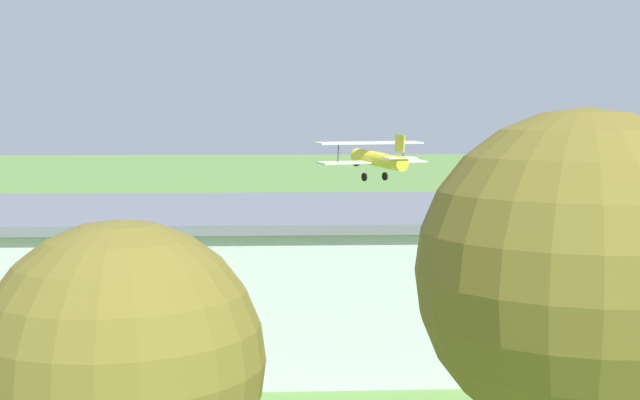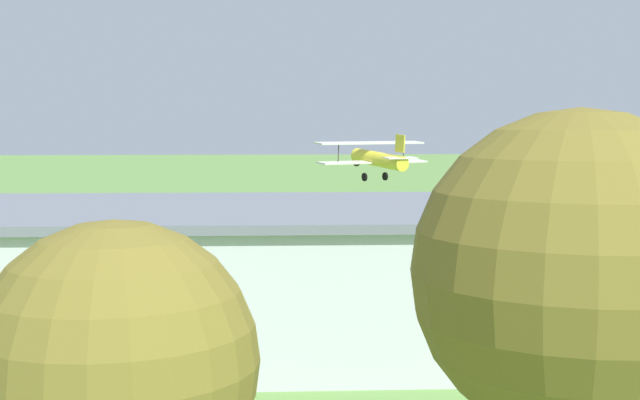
{
  "view_description": "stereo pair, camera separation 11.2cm",
  "coord_description": "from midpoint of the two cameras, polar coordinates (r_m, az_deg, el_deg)",
  "views": [
    {
      "loc": [
        -0.13,
        70.87,
        9.29
      ],
      "look_at": [
        -4.03,
        14.87,
        4.34
      ],
      "focal_mm": 47.71,
      "sensor_mm": 36.0,
      "label": 1
    },
    {
      "loc": [
        -0.24,
        70.88,
        9.29
      ],
      "look_at": [
        -4.03,
        14.87,
        4.34
      ],
      "focal_mm": 47.71,
      "sensor_mm": 36.0,
      "label": 2
    }
  ],
  "objects": [
    {
      "name": "ground_plane",
      "position": [
        71.48,
        -4.11,
        -2.45
      ],
      "size": [
        400.0,
        400.0,
        0.0
      ],
      "primitive_type": "plane",
      "color": "#608C42"
    },
    {
      "name": "tree_behind_hangar_left",
      "position": [
        16.08,
        16.94,
        -4.87
      ],
      "size": [
        6.02,
        6.02,
        9.61
      ],
      "color": "brown",
      "rests_on": "ground_plane"
    },
    {
      "name": "person_watching_takeoff",
      "position": [
        54.87,
        -14.19,
        -4.02
      ],
      "size": [
        0.47,
        0.47,
        1.61
      ],
      "color": "#3F3F47",
      "rests_on": "ground_plane"
    },
    {
      "name": "tree_behind_hangar_right",
      "position": [
        13.13,
        -13.37,
        -10.8
      ],
      "size": [
        4.25,
        4.25,
        7.92
      ],
      "color": "brown",
      "rests_on": "ground_plane"
    },
    {
      "name": "person_crossing_taxiway",
      "position": [
        49.5,
        8.81,
        -4.86
      ],
      "size": [
        0.53,
        0.53,
        1.68
      ],
      "color": "#72338C",
      "rests_on": "ground_plane"
    },
    {
      "name": "biplane",
      "position": [
        65.42,
        3.75,
        2.86
      ],
      "size": [
        9.28,
        7.35,
        3.63
      ],
      "color": "yellow"
    },
    {
      "name": "hangar",
      "position": [
        36.69,
        -9.89,
        -4.98
      ],
      "size": [
        34.47,
        14.9,
        5.9
      ],
      "color": "silver",
      "rests_on": "ground_plane"
    }
  ]
}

